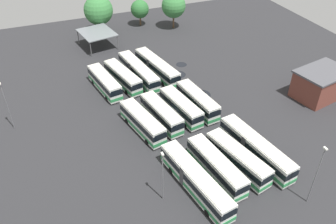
% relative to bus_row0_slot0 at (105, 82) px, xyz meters
% --- Properties ---
extents(ground_plane, '(107.48, 107.48, 0.00)m').
position_rel_bus_row0_slot0_xyz_m(ground_plane, '(13.53, 8.37, -1.86)').
color(ground_plane, '#28282B').
extents(bus_row0_slot0, '(11.22, 4.42, 3.51)m').
position_rel_bus_row0_slot0_xyz_m(bus_row0_slot0, '(0.00, 0.00, 0.00)').
color(bus_row0_slot0, silver).
rests_on(bus_row0_slot0, ground_plane).
extents(bus_row0_slot1, '(11.53, 5.04, 3.51)m').
position_rel_bus_row0_slot0_xyz_m(bus_row0_slot1, '(-0.69, 3.84, 0.00)').
color(bus_row0_slot1, silver).
rests_on(bus_row0_slot1, ground_plane).
extents(bus_row0_slot2, '(14.43, 4.57, 3.51)m').
position_rel_bus_row0_slot0_xyz_m(bus_row0_slot2, '(-1.72, 7.42, 0.00)').
color(bus_row0_slot2, silver).
rests_on(bus_row0_slot2, ground_plane).
extents(bus_row0_slot3, '(14.44, 5.13, 3.51)m').
position_rel_bus_row0_slot0_xyz_m(bus_row0_slot3, '(-1.99, 11.50, 0.00)').
color(bus_row0_slot3, silver).
rests_on(bus_row0_slot3, ground_plane).
extents(bus_row1_slot0, '(11.07, 4.80, 3.51)m').
position_rel_bus_row0_slot0_xyz_m(bus_row1_slot0, '(14.67, 2.84, -0.00)').
color(bus_row1_slot0, silver).
rests_on(bus_row1_slot0, ground_plane).
extents(bus_row1_slot1, '(10.67, 4.27, 3.51)m').
position_rel_bus_row0_slot0_xyz_m(bus_row1_slot1, '(13.67, 6.57, -0.00)').
color(bus_row1_slot1, silver).
rests_on(bus_row1_slot1, ground_plane).
extents(bus_row1_slot2, '(10.62, 4.24, 3.51)m').
position_rel_bus_row0_slot0_xyz_m(bus_row1_slot2, '(13.13, 10.42, -0.00)').
color(bus_row1_slot2, silver).
rests_on(bus_row1_slot2, ground_plane).
extents(bus_row1_slot3, '(10.97, 3.87, 3.51)m').
position_rel_bus_row0_slot0_xyz_m(bus_row1_slot3, '(12.42, 13.96, -0.00)').
color(bus_row1_slot3, silver).
rests_on(bus_row1_slot3, ground_plane).
extents(bus_row2_slot0, '(14.44, 4.85, 3.51)m').
position_rel_bus_row0_slot0_xyz_m(bus_row2_slot0, '(29.45, 5.45, 0.00)').
color(bus_row2_slot0, silver).
rests_on(bus_row2_slot0, ground_plane).
extents(bus_row2_slot1, '(11.63, 4.11, 3.51)m').
position_rel_bus_row0_slot0_xyz_m(bus_row2_slot1, '(28.21, 9.31, 0.00)').
color(bus_row2_slot1, silver).
rests_on(bus_row2_slot1, ground_plane).
extents(bus_row2_slot2, '(11.62, 4.95, 3.51)m').
position_rel_bus_row0_slot0_xyz_m(bus_row2_slot2, '(27.99, 12.90, 0.00)').
color(bus_row2_slot2, silver).
rests_on(bus_row2_slot2, ground_plane).
extents(bus_row2_slot3, '(14.43, 4.67, 3.51)m').
position_rel_bus_row0_slot0_xyz_m(bus_row2_slot3, '(27.01, 16.62, 0.00)').
color(bus_row2_slot3, silver).
rests_on(bus_row2_slot3, ground_plane).
extents(depot_building, '(8.57, 10.96, 5.48)m').
position_rel_bus_row0_slot0_xyz_m(depot_building, '(17.00, 37.40, 0.90)').
color(depot_building, brown).
rests_on(depot_building, ground_plane).
extents(maintenance_shelter, '(9.84, 8.82, 3.75)m').
position_rel_bus_row0_slot0_xyz_m(maintenance_shelter, '(-20.04, 3.09, 1.72)').
color(maintenance_shelter, slate).
rests_on(maintenance_shelter, ground_plane).
extents(lamp_post_far_corner, '(0.56, 0.28, 8.87)m').
position_rel_bus_row0_slot0_xyz_m(lamp_post_far_corner, '(5.85, -17.16, 3.00)').
color(lamp_post_far_corner, slate).
rests_on(lamp_post_far_corner, ground_plane).
extents(lamp_post_mid_lot, '(0.56, 0.28, 9.56)m').
position_rel_bus_row0_slot0_xyz_m(lamp_post_mid_lot, '(36.90, 18.44, 3.35)').
color(lamp_post_mid_lot, slate).
rests_on(lamp_post_mid_lot, ground_plane).
extents(lamp_post_near_entrance, '(0.56, 0.28, 8.28)m').
position_rel_bus_row0_slot0_xyz_m(lamp_post_near_entrance, '(29.35, 0.77, 2.70)').
color(lamp_post_near_entrance, slate).
rests_on(lamp_post_near_entrance, ground_plane).
extents(tree_northwest, '(7.30, 7.30, 9.73)m').
position_rel_bus_row0_slot0_xyz_m(tree_northwest, '(-27.86, 5.52, 4.22)').
color(tree_northwest, brown).
rests_on(tree_northwest, ground_plane).
extents(tree_northeast, '(6.27, 6.27, 9.16)m').
position_rel_bus_row0_slot0_xyz_m(tree_northeast, '(-24.05, 24.45, 4.15)').
color(tree_northeast, brown).
rests_on(tree_northeast, ground_plane).
extents(tree_west_edge, '(4.83, 4.83, 6.90)m').
position_rel_bus_row0_slot0_xyz_m(tree_west_edge, '(-29.03, 16.77, 2.62)').
color(tree_west_edge, brown).
rests_on(tree_west_edge, ground_plane).
extents(puddle_front_lane, '(2.41, 2.41, 0.01)m').
position_rel_bus_row0_slot0_xyz_m(puddle_front_lane, '(-4.21, 18.13, -1.85)').
color(puddle_front_lane, black).
rests_on(puddle_front_lane, ground_plane).
extents(puddle_near_shelter, '(2.39, 2.39, 0.01)m').
position_rel_bus_row0_slot0_xyz_m(puddle_near_shelter, '(3.77, 16.15, -1.85)').
color(puddle_near_shelter, black).
rests_on(puddle_near_shelter, ground_plane).
extents(puddle_between_rows, '(1.82, 1.82, 0.01)m').
position_rel_bus_row0_slot0_xyz_m(puddle_between_rows, '(7.53, 17.00, -1.85)').
color(puddle_between_rows, black).
rests_on(puddle_between_rows, ground_plane).
extents(puddle_back_corner, '(3.65, 3.65, 0.01)m').
position_rel_bus_row0_slot0_xyz_m(puddle_back_corner, '(8.36, 16.86, -1.85)').
color(puddle_back_corner, black).
rests_on(puddle_back_corner, ground_plane).
extents(puddle_centre_drain, '(3.21, 3.21, 0.01)m').
position_rel_bus_row0_slot0_xyz_m(puddle_centre_drain, '(-0.45, 15.76, -1.85)').
color(puddle_centre_drain, black).
rests_on(puddle_centre_drain, ground_plane).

